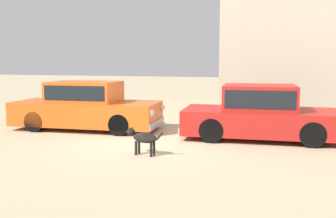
# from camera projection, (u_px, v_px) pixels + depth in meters

# --- Properties ---
(ground_plane) EXTENTS (80.00, 80.00, 0.00)m
(ground_plane) POSITION_uv_depth(u_px,v_px,m) (145.00, 144.00, 9.64)
(ground_plane) COLOR tan
(parked_sedan_nearest) EXTENTS (4.72, 1.96, 1.49)m
(parked_sedan_nearest) POSITION_uv_depth(u_px,v_px,m) (86.00, 106.00, 11.61)
(parked_sedan_nearest) COLOR #D15619
(parked_sedan_nearest) RESTS_ON ground_plane
(parked_sedan_second) EXTENTS (4.39, 2.04, 1.48)m
(parked_sedan_second) POSITION_uv_depth(u_px,v_px,m) (260.00, 113.00, 10.19)
(parked_sedan_second) COLOR #AD1E19
(parked_sedan_second) RESTS_ON ground_plane
(stray_dog_spotted) EXTENTS (0.98, 0.31, 0.63)m
(stray_dog_spotted) POSITION_uv_depth(u_px,v_px,m) (143.00, 137.00, 8.43)
(stray_dog_spotted) COLOR black
(stray_dog_spotted) RESTS_ON ground_plane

